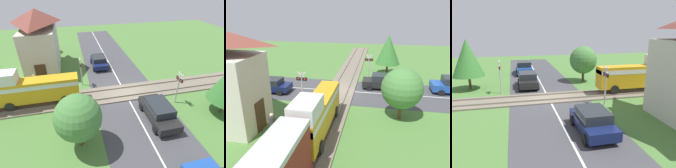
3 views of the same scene
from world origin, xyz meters
TOP-DOWN VIEW (x-y plane):
  - ground_plane at (0.00, 0.00)m, footprint 60.00×60.00m
  - road_surface at (0.00, 0.00)m, footprint 48.00×6.40m
  - track_bed at (0.00, 0.00)m, footprint 2.80×48.00m
  - car_near_crossing at (-4.16, -1.44)m, footprint 4.19×1.94m
  - car_far_side at (6.63, 1.44)m, footprint 3.79×1.90m
  - car_behind_queue at (-10.98, -1.44)m, footprint 4.47×2.06m
  - crossing_signal_west_approach at (-2.51, -3.95)m, footprint 0.90×0.18m
  - crossing_signal_east_approach at (2.51, 3.95)m, footprint 0.90×0.18m
  - pedestrian_by_station at (2.92, 8.59)m, footprint 0.40×0.40m
  - tree_roadside_hedge at (-5.30, 4.71)m, footprint 2.98×2.98m
  - tree_beyond_track at (-4.64, -6.94)m, footprint 2.93×2.93m

SIDE VIEW (x-z plane):
  - ground_plane at x=0.00m, z-range 0.00..0.00m
  - road_surface at x=0.00m, z-range 0.00..0.02m
  - track_bed at x=0.00m, z-range -0.05..0.19m
  - pedestrian_by_station at x=2.92m, z-range -0.07..1.53m
  - car_far_side at x=6.63m, z-range 0.04..1.43m
  - car_near_crossing at x=-4.16m, z-range 0.03..1.54m
  - car_behind_queue at x=-10.98m, z-range 0.03..1.64m
  - crossing_signal_west_approach at x=-2.51m, z-range 0.43..3.46m
  - crossing_signal_east_approach at x=2.51m, z-range 0.43..3.46m
  - tree_roadside_hedge at x=-5.30m, z-range 0.44..4.32m
  - tree_beyond_track at x=-4.64m, z-range 0.64..5.46m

